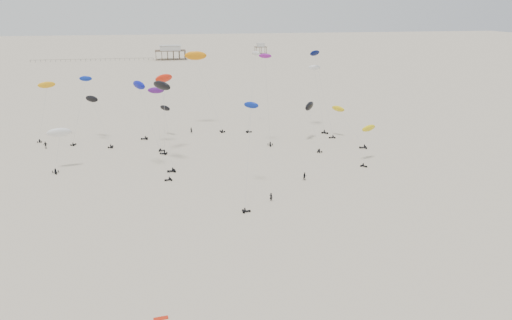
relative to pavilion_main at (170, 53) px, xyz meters
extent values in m
plane|color=beige|center=(10.00, -150.00, -4.22)|extent=(900.00, 900.00, 0.00)
cube|color=brown|center=(0.00, 0.00, 1.93)|extent=(21.00, 13.00, 0.30)
cube|color=silver|center=(0.00, 0.00, 3.68)|extent=(14.00, 8.40, 3.20)
cube|color=#B2B2AD|center=(0.00, 0.00, 5.43)|extent=(15.00, 9.00, 0.30)
cube|color=brown|center=(70.00, 30.00, 0.93)|extent=(9.00, 7.00, 0.30)
cube|color=silver|center=(70.00, 30.00, 2.28)|extent=(5.60, 4.20, 2.40)
cube|color=#B2B2AD|center=(70.00, 30.00, 3.63)|extent=(6.00, 4.50, 0.30)
cube|color=black|center=(-52.00, 0.00, -2.77)|extent=(80.00, 0.10, 0.10)
cylinder|color=gray|center=(39.15, -213.23, 5.09)|extent=(0.03, 0.03, 19.62)
ellipsoid|color=white|center=(38.68, -208.40, 14.31)|extent=(3.96, 1.85, 1.88)
cylinder|color=gray|center=(-30.35, -216.56, 4.79)|extent=(0.03, 0.03, 17.53)
ellipsoid|color=#0C28A6|center=(-28.02, -215.55, 13.80)|extent=(3.52, 1.59, 1.64)
cylinder|color=gray|center=(-10.39, -213.45, -0.01)|extent=(0.03, 0.03, 9.73)
ellipsoid|color=black|center=(-7.28, -212.04, 4.20)|extent=(3.90, 4.23, 2.05)
cylinder|color=gray|center=(19.87, -227.50, 7.98)|extent=(0.03, 0.03, 22.97)
ellipsoid|color=#8F1B98|center=(19.22, -226.82, 20.05)|extent=(3.78, 2.90, 1.69)
cylinder|color=gray|center=(39.91, -248.03, -0.19)|extent=(0.03, 0.03, 8.72)
ellipsoid|color=yellow|center=(41.25, -245.68, 4.05)|extent=(4.94, 3.80, 2.27)
cylinder|color=gray|center=(-24.95, -216.28, 1.51)|extent=(0.03, 0.03, 16.04)
ellipsoid|color=black|center=(-27.61, -210.62, 7.35)|extent=(4.58, 4.04, 2.22)
cylinder|color=gray|center=(-32.55, -239.84, 0.09)|extent=(0.03, 0.03, 7.90)
ellipsoid|color=white|center=(-31.95, -238.21, 4.63)|extent=(5.78, 3.13, 2.74)
cylinder|color=gray|center=(7.92, -265.15, 4.62)|extent=(0.03, 0.03, 21.58)
ellipsoid|color=#0C269D|center=(9.70, -258.40, 13.44)|extent=(3.33, 2.89, 1.61)
cylinder|color=gray|center=(-41.19, -210.12, 3.44)|extent=(0.03, 0.03, 14.85)
ellipsoid|color=#FFAD15|center=(-39.76, -208.03, 11.29)|extent=(5.22, 3.66, 2.40)
cylinder|color=gray|center=(43.35, -228.68, -0.08)|extent=(0.03, 0.03, 15.29)
ellipsoid|color=yellow|center=(41.98, -221.95, 4.08)|extent=(3.97, 4.79, 2.22)
cylinder|color=gray|center=(-10.31, -246.94, 5.65)|extent=(0.03, 0.03, 21.25)
ellipsoid|color=#0C13A0|center=(-12.97, -242.44, 15.74)|extent=(3.92, 4.84, 2.30)
cylinder|color=gray|center=(19.50, -206.67, 7.10)|extent=(0.03, 0.03, 24.79)
ellipsoid|color=silver|center=(21.75, -200.78, 18.29)|extent=(2.85, 2.58, 1.40)
cylinder|color=gray|center=(38.89, -217.30, 7.34)|extent=(0.03, 0.03, 25.18)
ellipsoid|color=#050E42|center=(37.77, -211.04, 18.98)|extent=(4.60, 4.02, 2.16)
cylinder|color=gray|center=(-7.33, -242.08, 5.17)|extent=(0.03, 0.03, 18.72)
ellipsoid|color=black|center=(-7.92, -238.53, 14.86)|extent=(5.68, 6.25, 2.93)
cylinder|color=gray|center=(-9.24, -223.88, 3.16)|extent=(0.03, 0.03, 15.71)
ellipsoid|color=#551780|center=(-9.53, -219.91, 10.73)|extent=(4.64, 2.38, 2.22)
cylinder|color=gray|center=(6.15, -205.49, 6.55)|extent=(0.03, 0.03, 23.59)
ellipsoid|color=orange|center=(2.94, -200.25, 17.84)|extent=(7.10, 3.64, 3.40)
cylinder|color=gray|center=(32.22, -230.35, 0.56)|extent=(0.03, 0.03, 14.85)
ellipsoid|color=black|center=(32.59, -224.15, 5.66)|extent=(4.86, 5.77, 2.76)
cylinder|color=gray|center=(-7.84, -229.86, 5.36)|extent=(0.03, 0.03, 17.90)
ellipsoid|color=red|center=(-7.29, -228.77, 15.17)|extent=(5.48, 4.85, 2.63)
imported|color=black|center=(11.99, -267.36, -4.22)|extent=(0.87, 0.74, 2.02)
imported|color=black|center=(21.98, -256.85, -4.22)|extent=(1.05, 0.63, 2.12)
imported|color=black|center=(-39.61, -219.24, -4.22)|extent=(1.42, 0.87, 2.27)
imported|color=black|center=(0.14, -210.04, -4.22)|extent=(0.93, 0.83, 2.13)
cube|color=red|center=(-9.87, -302.50, -4.22)|extent=(1.87, 0.89, 0.07)
camera|label=1|loc=(-8.31, -356.97, 33.23)|focal=35.00mm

